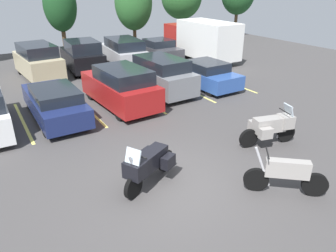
{
  "coord_description": "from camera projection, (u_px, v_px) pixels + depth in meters",
  "views": [
    {
      "loc": [
        -3.94,
        -6.3,
        5.23
      ],
      "look_at": [
        1.02,
        1.9,
        0.86
      ],
      "focal_mm": 33.97,
      "sensor_mm": 36.0,
      "label": 1
    }
  ],
  "objects": [
    {
      "name": "tree_center_right",
      "position": [
        60.0,
        5.0,
        24.11
      ],
      "size": [
        2.48,
        2.48,
        5.55
      ],
      "color": "#4C3823",
      "rests_on": "ground"
    },
    {
      "name": "car_far_champagne",
      "position": [
        38.0,
        61.0,
        18.58
      ],
      "size": [
        2.18,
        4.42,
        1.97
      ],
      "color": "#C1B289",
      "rests_on": "ground"
    },
    {
      "name": "motorcycle_second",
      "position": [
        271.0,
        127.0,
        10.94
      ],
      "size": [
        2.1,
        1.06,
        1.42
      ],
      "color": "black",
      "rests_on": "ground"
    },
    {
      "name": "motorcycle_third",
      "position": [
        286.0,
        174.0,
        8.39
      ],
      "size": [
        1.74,
        1.51,
        1.33
      ],
      "color": "black",
      "rests_on": "ground"
    },
    {
      "name": "car_far_black",
      "position": [
        82.0,
        56.0,
        20.07
      ],
      "size": [
        2.17,
        4.37,
        1.92
      ],
      "color": "black",
      "rests_on": "ground"
    },
    {
      "name": "car_grey",
      "position": [
        160.0,
        75.0,
        16.0
      ],
      "size": [
        2.01,
        4.36,
        1.83
      ],
      "color": "slate",
      "rests_on": "ground"
    },
    {
      "name": "car_far_silver",
      "position": [
        124.0,
        52.0,
        21.17
      ],
      "size": [
        2.35,
        4.87,
        1.83
      ],
      "color": "#B7B7BC",
      "rests_on": "ground"
    },
    {
      "name": "ground",
      "position": [
        172.0,
        187.0,
        8.95
      ],
      "size": [
        44.0,
        44.0,
        0.1
      ],
      "primitive_type": "cube",
      "color": "#423F3F"
    },
    {
      "name": "car_red",
      "position": [
        121.0,
        87.0,
        14.28
      ],
      "size": [
        2.15,
        4.67,
        1.83
      ],
      "color": "maroon",
      "rests_on": "ground"
    },
    {
      "name": "box_truck",
      "position": [
        201.0,
        39.0,
        22.69
      ],
      "size": [
        2.24,
        6.51,
        2.75
      ],
      "color": "#A51E19",
      "rests_on": "ground"
    },
    {
      "name": "car_navy",
      "position": [
        55.0,
        102.0,
        13.05
      ],
      "size": [
        1.79,
        4.77,
        1.37
      ],
      "color": "navy",
      "rests_on": "ground"
    },
    {
      "name": "tree_center",
      "position": [
        133.0,
        3.0,
        24.97
      ],
      "size": [
        2.95,
        2.95,
        5.82
      ],
      "color": "#4C3823",
      "rests_on": "ground"
    },
    {
      "name": "motorcycle_touring",
      "position": [
        148.0,
        164.0,
        8.7
      ],
      "size": [
        2.05,
        1.34,
        1.42
      ],
      "color": "black",
      "rests_on": "ground"
    },
    {
      "name": "car_far_charcoal",
      "position": [
        158.0,
        50.0,
        22.66
      ],
      "size": [
        1.86,
        4.23,
        1.53
      ],
      "color": "#38383D",
      "rests_on": "ground"
    },
    {
      "name": "car_blue",
      "position": [
        205.0,
        74.0,
        17.1
      ],
      "size": [
        1.95,
        4.25,
        1.38
      ],
      "color": "#2D519E",
      "rests_on": "ground"
    },
    {
      "name": "parking_stripes",
      "position": [
        57.0,
        115.0,
        13.63
      ],
      "size": [
        19.17,
        4.73,
        0.01
      ],
      "color": "#EAE066",
      "rests_on": "ground"
    }
  ]
}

